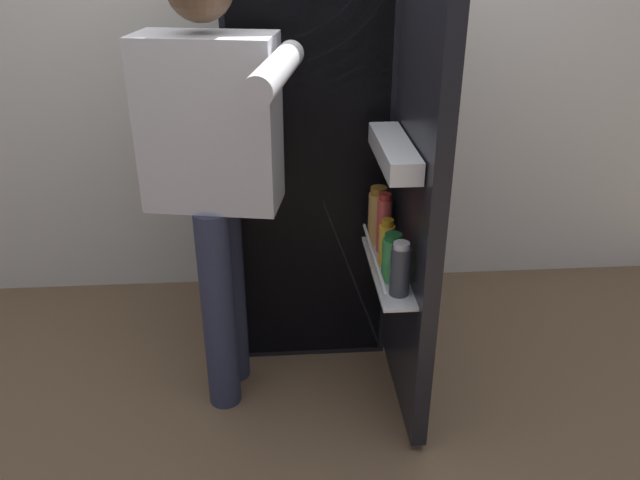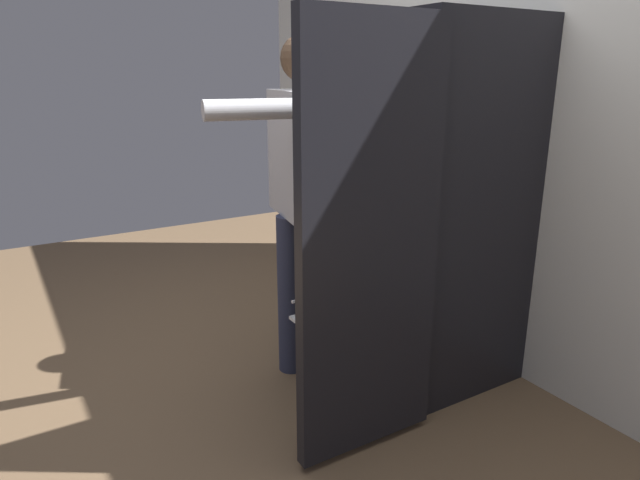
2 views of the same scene
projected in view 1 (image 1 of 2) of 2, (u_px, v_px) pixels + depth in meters
ground_plane at (317, 393)px, 2.48m from camera, size 6.58×6.58×0.00m
kitchen_wall at (301, 9)px, 2.75m from camera, size 4.40×0.10×2.62m
refrigerator at (314, 148)px, 2.58m from camera, size 0.66×1.24×1.65m
person at (216, 159)px, 2.10m from camera, size 0.54×0.78×1.58m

